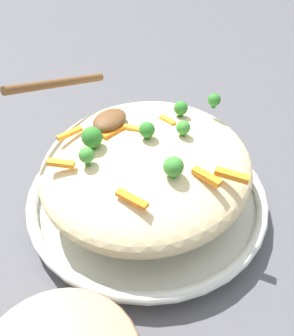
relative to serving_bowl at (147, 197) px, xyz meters
name	(u,v)px	position (x,y,z in m)	size (l,w,h in m)	color
ground_plane	(147,206)	(0.00, 0.00, -0.02)	(2.40, 2.40, 0.00)	#4C4C51
serving_bowl	(147,197)	(0.00, 0.00, 0.00)	(0.36, 0.36, 0.04)	silver
pasta_mound	(147,166)	(0.00, 0.00, 0.06)	(0.31, 0.29, 0.10)	beige
carrot_piece_0	(232,175)	(0.00, -0.12, 0.11)	(0.04, 0.01, 0.01)	orange
carrot_piece_1	(70,133)	(-0.04, 0.10, 0.11)	(0.04, 0.01, 0.01)	orange
carrot_piece_2	(207,177)	(-0.02, -0.10, 0.11)	(0.04, 0.01, 0.01)	orange
carrot_piece_3	(114,132)	(-0.01, 0.05, 0.11)	(0.04, 0.01, 0.01)	orange
carrot_piece_4	(138,129)	(0.01, 0.02, 0.11)	(0.04, 0.01, 0.01)	orange
carrot_piece_5	(168,120)	(0.05, 0.00, 0.11)	(0.03, 0.01, 0.01)	orange
carrot_piece_6	(61,163)	(-0.10, 0.06, 0.11)	(0.03, 0.01, 0.01)	orange
carrot_piece_7	(132,199)	(-0.10, -0.04, 0.11)	(0.04, 0.01, 0.01)	orange
broccoli_floret_0	(145,132)	(0.00, 0.00, 0.13)	(0.02, 0.02, 0.03)	#296820
broccoli_floret_1	(214,100)	(0.13, -0.04, 0.12)	(0.02, 0.02, 0.02)	#296820
broccoli_floret_2	(87,155)	(-0.08, 0.04, 0.12)	(0.02, 0.02, 0.03)	#377928
broccoli_floret_3	(183,128)	(0.04, -0.03, 0.12)	(0.02, 0.02, 0.02)	#377928
broccoli_floret_4	(92,137)	(-0.05, 0.05, 0.12)	(0.03, 0.03, 0.03)	#296820
broccoli_floret_5	(173,167)	(-0.04, -0.06, 0.12)	(0.02, 0.02, 0.03)	#377928
broccoli_floret_6	(181,108)	(0.08, -0.01, 0.12)	(0.02, 0.02, 0.02)	#296820
serving_spoon	(89,105)	(0.00, 0.10, 0.13)	(0.18, 0.12, 0.07)	brown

